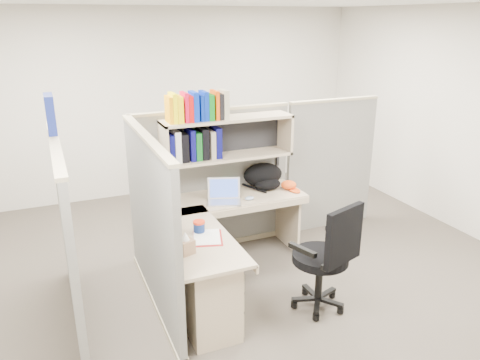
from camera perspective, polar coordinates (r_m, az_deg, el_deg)
name	(u,v)px	position (r m, az deg, el deg)	size (l,w,h in m)	color
ground	(245,284)	(4.83, 0.59, -12.53)	(6.00, 6.00, 0.00)	#343028
room_shell	(245,126)	(4.21, 0.67, 6.57)	(6.00, 6.00, 6.00)	beige
cubicle	(193,190)	(4.70, -5.70, -1.22)	(3.79, 1.84, 1.95)	#62635E
desk	(216,266)	(4.25, -2.96, -10.48)	(1.74, 1.75, 0.73)	gray
laptop	(224,192)	(4.79, -1.95, -1.44)	(0.34, 0.34, 0.24)	silver
backpack	(265,176)	(5.23, 3.10, 0.46)	(0.45, 0.35, 0.27)	black
orange_cap	(289,185)	(5.23, 5.95, -0.60)	(0.17, 0.20, 0.09)	#D54612
snack_canister	(199,226)	(4.19, -5.01, -5.65)	(0.11, 0.11, 0.10)	navy
tissue_box	(185,243)	(3.83, -6.67, -7.59)	(0.12, 0.12, 0.19)	#937153
mouse	(249,198)	(4.90, 1.16, -2.23)	(0.10, 0.07, 0.04)	#8FA6CB
paper_cup	(217,187)	(5.14, -2.84, -0.81)	(0.07, 0.07, 0.11)	silver
book_stack	(229,184)	(5.23, -1.31, -0.45)	(0.16, 0.21, 0.10)	slate
loose_paper	(207,237)	(4.11, -4.07, -6.93)	(0.23, 0.31, 0.00)	white
task_chair	(324,273)	(4.33, 10.15, -11.12)	(0.61, 0.57, 1.07)	black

